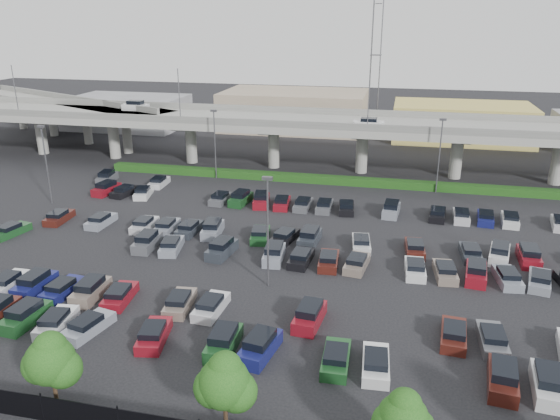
% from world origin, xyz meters
% --- Properties ---
extents(ground, '(280.00, 280.00, 0.00)m').
position_xyz_m(ground, '(0.00, 0.00, 0.00)').
color(ground, black).
extents(overpass, '(150.00, 13.00, 15.80)m').
position_xyz_m(overpass, '(-0.25, 31.99, 6.97)').
color(overpass, gray).
rests_on(overpass, ground).
extents(on_ramp, '(50.93, 30.13, 8.80)m').
position_xyz_m(on_ramp, '(-52.10, 43.05, 6.86)').
color(on_ramp, gray).
rests_on(on_ramp, ground).
extents(hedge, '(66.00, 1.60, 1.10)m').
position_xyz_m(hedge, '(0.00, 25.00, 0.55)').
color(hedge, '#154012').
rests_on(hedge, ground).
extents(tree_row, '(65.07, 3.66, 5.94)m').
position_xyz_m(tree_row, '(0.70, -26.53, 3.52)').
color(tree_row, '#332316').
rests_on(tree_row, ground).
extents(parked_cars, '(63.03, 41.64, 1.67)m').
position_xyz_m(parked_cars, '(0.49, -3.34, 0.62)').
color(parked_cars, white).
rests_on(parked_cars, ground).
extents(light_poles, '(66.90, 48.38, 10.30)m').
position_xyz_m(light_poles, '(-4.13, 2.00, 6.24)').
color(light_poles, '#4E4E53').
rests_on(light_poles, ground).
extents(distant_buildings, '(138.00, 24.00, 9.00)m').
position_xyz_m(distant_buildings, '(12.38, 61.81, 3.74)').
color(distant_buildings, slate).
rests_on(distant_buildings, ground).
extents(comm_tower, '(2.40, 2.40, 30.00)m').
position_xyz_m(comm_tower, '(4.00, 74.00, 15.61)').
color(comm_tower, '#4E4E53').
rests_on(comm_tower, ground).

